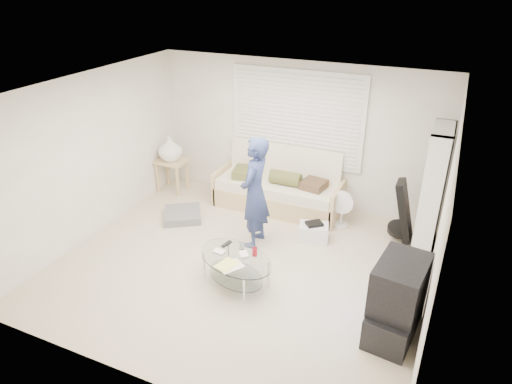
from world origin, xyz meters
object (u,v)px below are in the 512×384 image
at_px(futon_sofa, 279,188).
at_px(coffee_table, 236,262).
at_px(tv_unit, 397,300).
at_px(bookshelf, 433,189).

distance_m(futon_sofa, coffee_table, 2.31).
xyz_separation_m(futon_sofa, coffee_table, (0.28, -2.29, -0.02)).
bearing_deg(futon_sofa, tv_unit, -45.43).
height_order(bookshelf, coffee_table, bookshelf).
distance_m(bookshelf, tv_unit, 2.19).
xyz_separation_m(tv_unit, coffee_table, (-2.07, 0.09, -0.14)).
distance_m(tv_unit, coffee_table, 2.07).
bearing_deg(bookshelf, tv_unit, -93.36).
bearing_deg(coffee_table, futon_sofa, 97.07).
relative_size(futon_sofa, coffee_table, 1.68).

